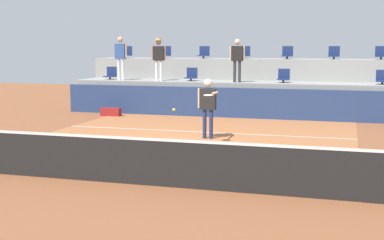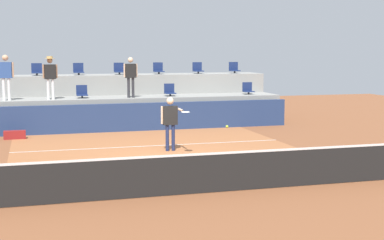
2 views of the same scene
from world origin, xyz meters
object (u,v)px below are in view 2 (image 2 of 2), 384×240
Objects in this scene: stadium_chair_upper_mid_right at (158,69)px; tennis_player at (171,118)px; stadium_chair_upper_center at (119,70)px; stadium_chair_upper_far_right at (234,69)px; stadium_chair_upper_mid_left at (78,70)px; tennis_ball at (227,127)px; spectator_with_hat at (50,73)px; stadium_chair_upper_right at (198,69)px; spectator_leaning_on_rail at (131,74)px; equipment_bag at (15,135)px; stadium_chair_lower_left at (82,93)px; stadium_chair_upper_left at (37,70)px; spectator_in_grey at (6,73)px; stadium_chair_lower_right at (170,91)px; stadium_chair_lower_far_right at (248,89)px.

stadium_chair_upper_mid_right is 7.92m from tennis_player.
stadium_chair_upper_center is 1.00× the size of stadium_chair_upper_far_right.
stadium_chair_upper_mid_left is 1.76m from stadium_chair_upper_center.
stadium_chair_upper_center is at bearing 93.96° from tennis_ball.
stadium_chair_upper_mid_right is 5.27m from spectator_with_hat.
spectator_leaning_on_rail is (-3.48, -2.18, -0.08)m from stadium_chair_upper_right.
equipment_bag is (-2.61, -3.82, -2.16)m from stadium_chair_upper_mid_left.
stadium_chair_upper_left is (-1.71, 1.80, 0.85)m from stadium_chair_lower_left.
spectator_leaning_on_rail is at bearing -11.27° from stadium_chair_lower_left.
stadium_chair_upper_center is 0.32× the size of spectator_leaning_on_rail.
spectator_in_grey is 2.73m from equipment_bag.
stadium_chair_lower_right is at bearing 84.17° from tennis_ball.
stadium_chair_lower_right is (3.64, 0.00, 0.00)m from stadium_chair_lower_left.
stadium_chair_lower_far_right is 10.05m from equipment_bag.
tennis_player is (-4.95, -7.70, -1.27)m from stadium_chair_upper_far_right.
stadium_chair_lower_right reaches higher than equipment_bag.
stadium_chair_lower_far_right is 1.00× the size of stadium_chair_upper_mid_right.
stadium_chair_lower_far_right is 0.31× the size of spectator_with_hat.
spectator_with_hat reaches higher than stadium_chair_upper_mid_right.
stadium_chair_upper_mid_left is 0.31× the size of spectator_with_hat.
stadium_chair_lower_right is 0.30× the size of spectator_in_grey.
stadium_chair_upper_mid_right is 1.00× the size of stadium_chair_upper_right.
stadium_chair_upper_mid_right is (3.54, 0.00, 0.00)m from stadium_chair_upper_mid_left.
stadium_chair_upper_right is 9.12m from equipment_bag.
tennis_player is at bearing -129.94° from stadium_chair_lower_far_right.
stadium_chair_upper_center reaches higher than equipment_bag.
stadium_chair_upper_left is 1.74m from stadium_chair_upper_mid_left.
tennis_player is (3.94, -7.70, -1.27)m from stadium_chair_upper_left.
stadium_chair_upper_center is 5.15m from spectator_in_grey.
stadium_chair_upper_left is at bearing 102.38° from spectator_with_hat.
tennis_player is (-4.94, -5.90, -0.42)m from stadium_chair_lower_far_right.
tennis_ball is at bearing -86.04° from stadium_chair_upper_center.
stadium_chair_upper_left is 2.47m from spectator_in_grey.
stadium_chair_lower_left is 3.54m from equipment_bag.
stadium_chair_upper_left is at bearing 180.00° from stadium_chair_upper_center.
stadium_chair_upper_left is at bearing 180.00° from stadium_chair_upper_far_right.
stadium_chair_upper_center is 1.78m from stadium_chair_upper_mid_right.
stadium_chair_lower_far_right is 8.45m from spectator_with_hat.
tennis_ball is (0.69, -9.71, -0.91)m from spectator_leaning_on_rail.
spectator_leaning_on_rail is 5.23m from equipment_bag.
stadium_chair_upper_mid_left is 1.00× the size of stadium_chair_upper_right.
stadium_chair_upper_center is 6.20m from equipment_bag.
stadium_chair_lower_right is at bearing 3.37° from spectator_in_grey.
spectator_with_hat reaches higher than spectator_leaning_on_rail.
tennis_ball is at bearing -68.40° from spectator_with_hat.
spectator_leaning_on_rail is at bearing -167.41° from stadium_chair_lower_right.
spectator_with_hat is at bearing 50.53° from equipment_bag.
stadium_chair_upper_mid_left is (0.03, 1.80, 0.85)m from stadium_chair_lower_left.
stadium_chair_lower_left is at bearing 180.00° from stadium_chair_lower_right.
equipment_bag is (-4.81, 3.88, -0.89)m from tennis_player.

